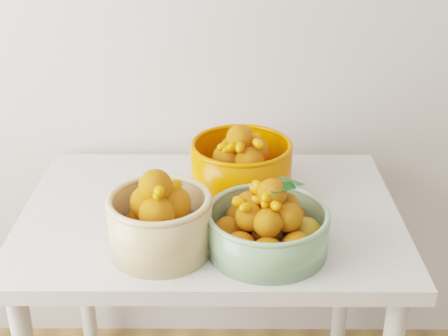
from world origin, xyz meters
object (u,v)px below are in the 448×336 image
at_px(bowl_green, 267,227).
at_px(bowl_orange, 241,166).
at_px(table, 211,241).
at_px(bowl_cream, 160,221).

xyz_separation_m(bowl_green, bowl_orange, (-0.06, 0.29, 0.02)).
distance_m(table, bowl_cream, 0.28).
distance_m(table, bowl_orange, 0.22).
bearing_deg(bowl_green, bowl_cream, -179.21).
distance_m(bowl_cream, bowl_orange, 0.35).
bearing_deg(bowl_cream, table, 59.57).
xyz_separation_m(table, bowl_orange, (0.08, 0.10, 0.18)).
relative_size(bowl_cream, bowl_green, 1.09).
relative_size(table, bowl_orange, 3.45).
relative_size(bowl_cream, bowl_orange, 1.11).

